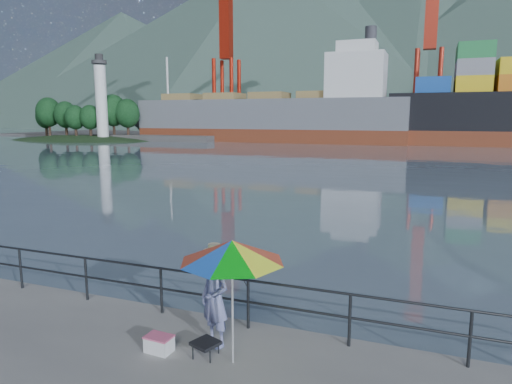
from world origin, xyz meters
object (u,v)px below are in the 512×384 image
at_px(fisherman, 215,299).
at_px(cooler_bag, 159,345).
at_px(bulk_carrier, 278,116).
at_px(beach_umbrella, 232,251).

bearing_deg(fisherman, cooler_bag, -120.48).
relative_size(fisherman, cooler_bag, 3.80).
relative_size(fisherman, bulk_carrier, 0.04).
height_order(beach_umbrella, cooler_bag, beach_umbrella).
bearing_deg(beach_umbrella, cooler_bag, -174.38).
distance_m(beach_umbrella, cooler_bag, 2.32).
distance_m(beach_umbrella, bulk_carrier, 72.67).
distance_m(cooler_bag, bulk_carrier, 72.47).
xyz_separation_m(fisherman, bulk_carrier, (-21.46, 68.76, 3.30)).
height_order(fisherman, cooler_bag, fisherman).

